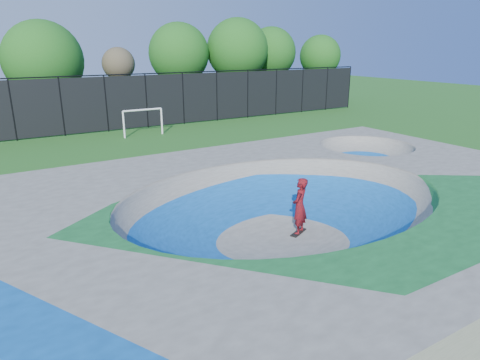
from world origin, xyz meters
The scene contains 7 objects.
ground centered at (0.00, 0.00, 0.00)m, with size 120.00×120.00×0.00m, color #1E5918.
skate_deck centered at (0.00, 0.00, 0.75)m, with size 22.00×14.00×1.50m, color gray.
skater centered at (0.56, -0.09, 0.96)m, with size 0.70×0.46×1.93m, color red.
skateboard centered at (0.56, -0.09, 0.03)m, with size 0.78×0.22×0.05m, color black.
soccer_goal centered at (1.66, 18.13, 1.29)m, with size 2.82×0.12×1.86m.
fence centered at (0.00, 21.00, 2.10)m, with size 48.09×0.09×4.04m.
treeline centered at (0.29, 25.79, 5.15)m, with size 53.38×6.85×8.46m.
Camera 1 is at (-7.94, -10.20, 5.99)m, focal length 32.00 mm.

